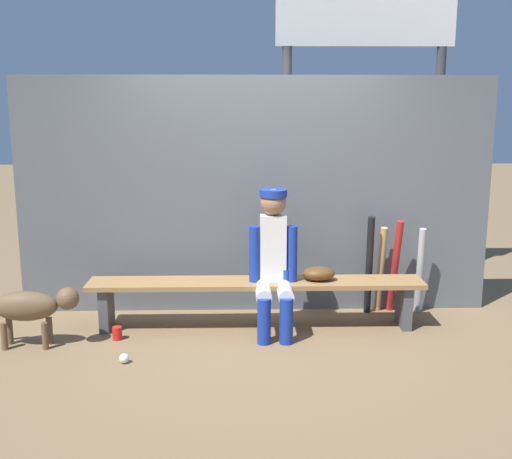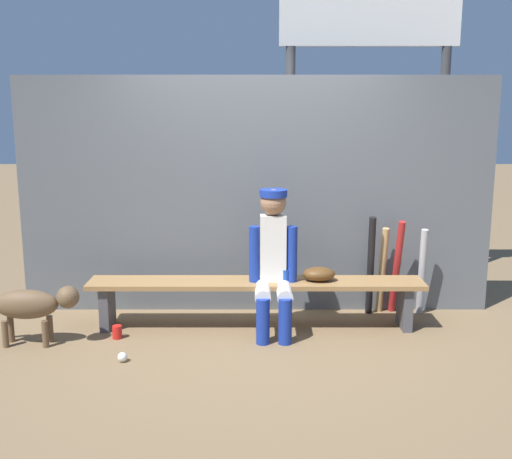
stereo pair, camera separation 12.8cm
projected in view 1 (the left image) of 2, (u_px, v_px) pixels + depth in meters
ground_plane at (256, 327)px, 5.44m from camera, size 30.00×30.00×0.00m
chainlink_fence at (255, 196)px, 5.71m from camera, size 4.34×0.03×2.16m
dugout_bench at (256, 290)px, 5.38m from camera, size 2.88×0.36×0.42m
player_seated at (274, 258)px, 5.22m from camera, size 0.41×0.55×1.21m
baseball_glove at (319, 274)px, 5.36m from camera, size 0.28×0.20×0.12m
bat_aluminum_black at (369, 265)px, 5.68m from camera, size 0.09×0.21×0.94m
bat_wood_tan at (380, 270)px, 5.77m from camera, size 0.10×0.17×0.81m
bat_aluminum_red at (395, 266)px, 5.73m from camera, size 0.10×0.25×0.89m
bat_aluminum_silver at (420, 271)px, 5.72m from camera, size 0.08×0.17×0.82m
baseball at (124, 358)px, 4.68m from camera, size 0.07×0.07×0.07m
cup_on_ground at (117, 333)px, 5.14m from camera, size 0.08×0.08×0.11m
cup_on_bench at (285, 275)px, 5.33m from camera, size 0.08×0.08×0.11m
scoreboard at (371, 50)px, 6.41m from camera, size 2.11×0.27×3.53m
dog at (32, 306)px, 4.94m from camera, size 0.84×0.20×0.49m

